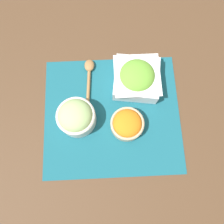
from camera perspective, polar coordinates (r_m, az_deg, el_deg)
ground_plane at (r=0.78m, az=0.00°, el=-0.65°), size 3.00×3.00×0.00m
placemat at (r=0.78m, az=0.00°, el=-0.62°), size 0.48×0.43×0.00m
carrot_bowl at (r=0.74m, az=3.99°, el=-3.10°), size 0.11×0.11×0.06m
lettuce_bowl at (r=0.78m, az=6.45°, el=8.91°), size 0.18×0.18×0.09m
cucumber_bowl at (r=0.73m, az=-9.35°, el=-1.21°), size 0.13×0.13×0.10m
wooden_spoon at (r=0.82m, az=-6.02°, el=10.03°), size 0.04×0.18×0.02m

